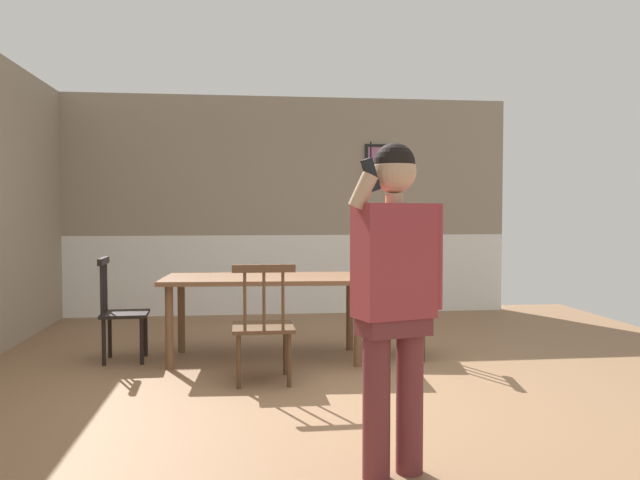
{
  "coord_description": "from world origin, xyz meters",
  "views": [
    {
      "loc": [
        -0.59,
        -4.82,
        1.34
      ],
      "look_at": [
        -0.11,
        -0.87,
        1.17
      ],
      "focal_mm": 35.96,
      "sensor_mm": 36.0,
      "label": 1
    }
  ],
  "objects_px": {
    "chair_at_table_head": "(406,307)",
    "dining_table": "(265,286)",
    "person_figure": "(395,286)",
    "chair_near_window": "(121,311)",
    "chair_by_doorway": "(263,325)"
  },
  "relations": [
    {
      "from": "chair_near_window",
      "to": "chair_at_table_head",
      "type": "height_order",
      "value": "chair_at_table_head"
    },
    {
      "from": "dining_table",
      "to": "chair_at_table_head",
      "type": "height_order",
      "value": "chair_at_table_head"
    },
    {
      "from": "chair_at_table_head",
      "to": "dining_table",
      "type": "bearing_deg",
      "value": 96.23
    },
    {
      "from": "chair_by_doorway",
      "to": "person_figure",
      "type": "xyz_separation_m",
      "value": [
        0.61,
        -1.86,
        0.51
      ]
    },
    {
      "from": "chair_by_doorway",
      "to": "person_figure",
      "type": "distance_m",
      "value": 2.02
    },
    {
      "from": "chair_by_doorway",
      "to": "person_figure",
      "type": "height_order",
      "value": "person_figure"
    },
    {
      "from": "person_figure",
      "to": "dining_table",
      "type": "bearing_deg",
      "value": -94.86
    },
    {
      "from": "dining_table",
      "to": "person_figure",
      "type": "relative_size",
      "value": 1.11
    },
    {
      "from": "dining_table",
      "to": "person_figure",
      "type": "height_order",
      "value": "person_figure"
    },
    {
      "from": "dining_table",
      "to": "chair_near_window",
      "type": "relative_size",
      "value": 1.99
    },
    {
      "from": "person_figure",
      "to": "chair_near_window",
      "type": "bearing_deg",
      "value": -72.69
    },
    {
      "from": "dining_table",
      "to": "chair_by_doorway",
      "type": "relative_size",
      "value": 1.97
    },
    {
      "from": "chair_by_doorway",
      "to": "person_figure",
      "type": "relative_size",
      "value": 0.56
    },
    {
      "from": "chair_near_window",
      "to": "person_figure",
      "type": "xyz_separation_m",
      "value": [
        1.86,
        -2.75,
        0.52
      ]
    },
    {
      "from": "dining_table",
      "to": "chair_near_window",
      "type": "xyz_separation_m",
      "value": [
        -1.3,
        0.07,
        -0.22
      ]
    }
  ]
}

